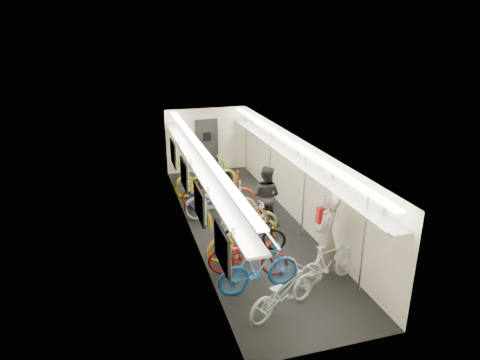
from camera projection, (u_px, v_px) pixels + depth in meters
train_car_shell at (226, 163)px, 11.85m from camera, size 10.00×10.00×10.00m
bicycle_0 at (283, 291)px, 8.18m from camera, size 1.83×1.28×0.91m
bicycle_1 at (259, 268)px, 8.81m from camera, size 1.83×0.62×1.08m
bicycle_2 at (248, 256)px, 9.41m from camera, size 1.88×1.17×0.93m
bicycle_3 at (255, 233)px, 10.46m from camera, size 1.59×1.00×0.93m
bicycle_4 at (244, 234)px, 10.25m from camera, size 2.18×1.35×1.08m
bicycle_5 at (249, 219)px, 11.20m from camera, size 1.57×0.51×0.93m
bicycle_6 at (220, 202)px, 12.05m from camera, size 2.20×1.27×1.09m
bicycle_7 at (214, 197)px, 12.61m from camera, size 1.67×0.97×0.97m
bicycle_8 at (218, 192)px, 12.71m from camera, size 2.31×1.33×1.15m
bicycle_9 at (211, 180)px, 13.85m from camera, size 1.81×1.11×1.05m
bicycle_10 at (206, 177)px, 13.93m from camera, size 2.31×1.16×1.16m
bicycle_11 at (329, 263)px, 9.15m from camera, size 1.60×0.75×0.93m
passenger_near at (326, 236)px, 9.16m from camera, size 0.85×0.84×1.98m
passenger_mid at (266, 196)px, 11.65m from camera, size 1.06×1.04×1.72m
backpack at (323, 215)px, 9.50m from camera, size 0.26×0.15×0.38m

